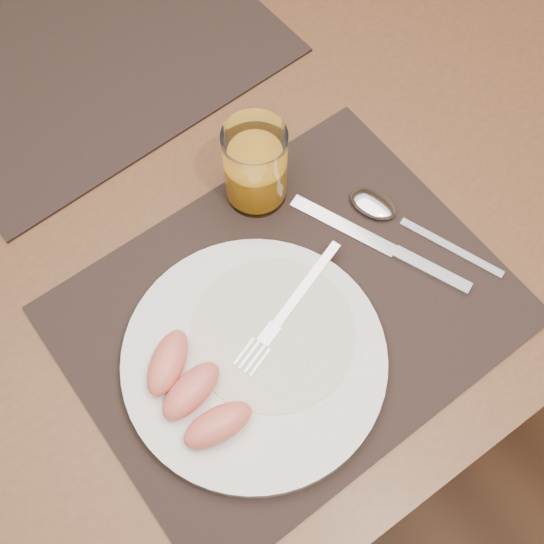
{
  "coord_description": "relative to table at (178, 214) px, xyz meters",
  "views": [
    {
      "loc": [
        -0.16,
        -0.43,
        1.43
      ],
      "look_at": [
        0.02,
        -0.18,
        0.77
      ],
      "focal_mm": 45.0,
      "sensor_mm": 36.0,
      "label": 1
    }
  ],
  "objects": [
    {
      "name": "plate_dressing",
      "position": [
        -0.02,
        -0.23,
        0.1
      ],
      "size": [
        0.17,
        0.17,
        0.0
      ],
      "color": "white",
      "rests_on": "plate"
    },
    {
      "name": "grapefruit_wedges",
      "position": [
        -0.12,
        -0.24,
        0.12
      ],
      "size": [
        0.08,
        0.14,
        0.03
      ],
      "color": "#E7755E",
      "rests_on": "plate"
    },
    {
      "name": "table",
      "position": [
        0.0,
        0.0,
        0.0
      ],
      "size": [
        1.4,
        0.9,
        0.75
      ],
      "color": "brown",
      "rests_on": "ground"
    },
    {
      "name": "plate",
      "position": [
        -0.05,
        -0.24,
        0.1
      ],
      "size": [
        0.27,
        0.27,
        0.02
      ],
      "primitive_type": "cylinder",
      "color": "white",
      "rests_on": "placemat_near"
    },
    {
      "name": "juice_glass",
      "position": [
        0.07,
        -0.08,
        0.13
      ],
      "size": [
        0.07,
        0.07,
        0.11
      ],
      "color": "white",
      "rests_on": "placemat_near"
    },
    {
      "name": "knife",
      "position": [
        0.15,
        -0.23,
        0.09
      ],
      "size": [
        0.1,
        0.21,
        0.01
      ],
      "color": "silver",
      "rests_on": "placemat_near"
    },
    {
      "name": "placemat_near",
      "position": [
        0.01,
        -0.22,
        0.09
      ],
      "size": [
        0.46,
        0.36,
        0.0
      ],
      "primitive_type": "cube",
      "rotation": [
        0.0,
        0.0,
        0.03
      ],
      "color": "black",
      "rests_on": "table"
    },
    {
      "name": "placemat_far",
      "position": [
        0.02,
        0.22,
        0.09
      ],
      "size": [
        0.47,
        0.38,
        0.0
      ],
      "primitive_type": "cube",
      "rotation": [
        0.0,
        0.0,
        0.07
      ],
      "color": "black",
      "rests_on": "table"
    },
    {
      "name": "spoon",
      "position": [
        0.18,
        -0.18,
        0.09
      ],
      "size": [
        0.09,
        0.19,
        0.01
      ],
      "color": "silver",
      "rests_on": "placemat_near"
    },
    {
      "name": "fork",
      "position": [
        0.0,
        -0.23,
        0.11
      ],
      "size": [
        0.17,
        0.07,
        0.0
      ],
      "color": "silver",
      "rests_on": "plate"
    },
    {
      "name": "ground",
      "position": [
        0.0,
        0.0,
        -0.67
      ],
      "size": [
        5.0,
        5.0,
        0.0
      ],
      "primitive_type": "plane",
      "color": "#55331D",
      "rests_on": "ground"
    }
  ]
}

